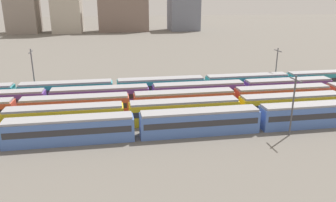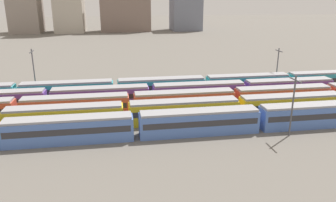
# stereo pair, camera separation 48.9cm
# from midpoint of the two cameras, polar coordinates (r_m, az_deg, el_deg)

# --- Properties ---
(train_track_0) EXTENTS (93.60, 3.06, 3.75)m
(train_track_0) POSITION_cam_midpoint_polar(r_m,az_deg,el_deg) (49.74, 5.23, -3.57)
(train_track_0) COLOR #4C70BC
(train_track_0) RESTS_ON ground_plane
(train_track_1) EXTENTS (74.70, 3.06, 3.75)m
(train_track_1) POSITION_cam_midpoint_polar(r_m,az_deg,el_deg) (53.11, -7.47, -2.25)
(train_track_1) COLOR yellow
(train_track_1) RESTS_ON ground_plane
(train_track_2) EXTENTS (112.50, 3.06, 3.75)m
(train_track_2) POSITION_cam_midpoint_polar(r_m,az_deg,el_deg) (61.87, 11.17, 0.47)
(train_track_2) COLOR #BC4C38
(train_track_2) RESTS_ON ground_plane
(train_track_3) EXTENTS (74.70, 3.06, 3.75)m
(train_track_3) POSITION_cam_midpoint_polar(r_m,az_deg,el_deg) (63.31, -3.25, 1.18)
(train_track_3) COLOR #6B429E
(train_track_3) RESTS_ON ground_plane
(train_track_4) EXTENTS (112.50, 3.06, 3.75)m
(train_track_4) POSITION_cam_midpoint_polar(r_m,az_deg,el_deg) (70.53, 6.18, 2.84)
(train_track_4) COLOR teal
(train_track_4) RESTS_ON ground_plane
(catenary_pole_0) EXTENTS (0.24, 3.20, 9.16)m
(catenary_pole_0) POSITION_cam_midpoint_polar(r_m,az_deg,el_deg) (50.98, 20.57, -0.31)
(catenary_pole_0) COLOR #4C4C51
(catenary_pole_0) RESTS_ON ground_plane
(catenary_pole_1) EXTENTS (0.24, 3.20, 9.90)m
(catenary_pole_1) POSITION_cam_midpoint_polar(r_m,az_deg,el_deg) (72.15, -22.50, 4.86)
(catenary_pole_1) COLOR #4C4C51
(catenary_pole_1) RESTS_ON ground_plane
(catenary_pole_3) EXTENTS (0.24, 3.20, 8.83)m
(catenary_pole_3) POSITION_cam_midpoint_polar(r_m,az_deg,el_deg) (78.77, 18.07, 5.91)
(catenary_pole_3) COLOR #4C4C51
(catenary_pole_3) RESTS_ON ground_plane
(distant_building_1) EXTENTS (16.14, 17.58, 20.05)m
(distant_building_1) POSITION_cam_midpoint_polar(r_m,az_deg,el_deg) (205.64, -23.80, 13.54)
(distant_building_1) COLOR gray
(distant_building_1) RESTS_ON ground_plane
(distant_building_3) EXTENTS (28.52, 14.56, 28.42)m
(distant_building_3) POSITION_cam_midpoint_polar(r_m,az_deg,el_deg) (199.96, -7.89, 15.95)
(distant_building_3) COLOR #7A665B
(distant_building_3) RESTS_ON ground_plane
(distant_building_4) EXTENTS (17.17, 17.44, 25.21)m
(distant_building_4) POSITION_cam_midpoint_polar(r_m,az_deg,el_deg) (204.48, 2.63, 15.68)
(distant_building_4) COLOR slate
(distant_building_4) RESTS_ON ground_plane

